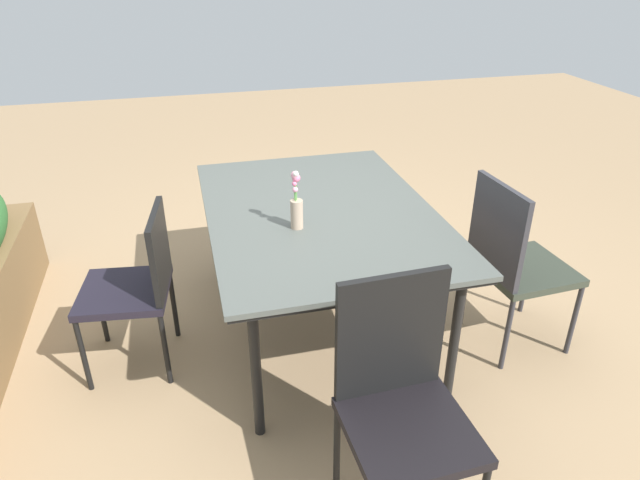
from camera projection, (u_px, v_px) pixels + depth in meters
name	position (u px, v px, depth m)	size (l,w,h in m)	color
ground_plane	(315.00, 318.00, 3.44)	(12.00, 12.00, 0.00)	#9E7F5B
dining_table	(320.00, 218.00, 3.04)	(1.71, 1.20, 0.77)	#4C514C
chair_far_side	(138.00, 281.00, 2.87)	(0.49, 0.49, 0.89)	black
chair_near_left	(513.00, 258.00, 3.00)	(0.49, 0.49, 0.98)	#2F362B
chair_end_left	(401.00, 395.00, 2.07)	(0.47, 0.47, 1.01)	black
flower_vase	(296.00, 205.00, 2.77)	(0.07, 0.06, 0.30)	tan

